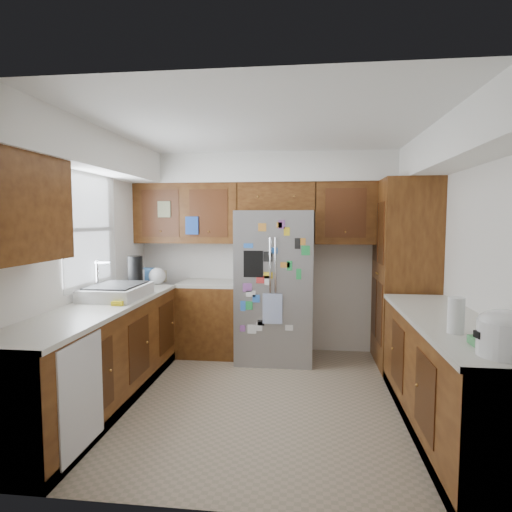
# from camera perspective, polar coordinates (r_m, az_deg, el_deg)

# --- Properties ---
(floor) EXTENTS (3.60, 3.60, 0.00)m
(floor) POSITION_cam_1_polar(r_m,az_deg,el_deg) (4.28, 1.28, -18.49)
(floor) COLOR tan
(floor) RESTS_ON ground
(room_shell) EXTENTS (3.64, 3.24, 2.52)m
(room_shell) POSITION_cam_1_polar(r_m,az_deg,el_deg) (4.30, 0.39, 6.54)
(room_shell) COLOR white
(room_shell) RESTS_ON ground
(left_counter_run) EXTENTS (1.36, 3.20, 0.92)m
(left_counter_run) POSITION_cam_1_polar(r_m,az_deg,el_deg) (4.48, -16.64, -11.76)
(left_counter_run) COLOR #43210D
(left_counter_run) RESTS_ON ground
(right_counter_run) EXTENTS (0.63, 2.25, 0.92)m
(right_counter_run) POSITION_cam_1_polar(r_m,az_deg,el_deg) (3.83, 24.31, -15.00)
(right_counter_run) COLOR #43210D
(right_counter_run) RESTS_ON ground
(pantry) EXTENTS (0.60, 0.90, 2.15)m
(pantry) POSITION_cam_1_polar(r_m,az_deg,el_deg) (5.22, 19.20, -2.24)
(pantry) COLOR #43210D
(pantry) RESTS_ON ground
(fridge) EXTENTS (0.90, 0.79, 1.80)m
(fridge) POSITION_cam_1_polar(r_m,az_deg,el_deg) (5.19, 2.57, -3.97)
(fridge) COLOR gray
(fridge) RESTS_ON ground
(bridge_cabinet) EXTENTS (0.96, 0.34, 0.35)m
(bridge_cabinet) POSITION_cam_1_polar(r_m,az_deg,el_deg) (5.36, 2.79, 7.84)
(bridge_cabinet) COLOR #43210D
(bridge_cabinet) RESTS_ON fridge
(fridge_top_items) EXTENTS (0.65, 0.29, 0.25)m
(fridge_top_items) POSITION_cam_1_polar(r_m,az_deg,el_deg) (5.36, 3.06, 10.93)
(fridge_top_items) COLOR #242BC9
(fridge_top_items) RESTS_ON bridge_cabinet
(sink_assembly) EXTENTS (0.52, 0.75, 0.37)m
(sink_assembly) POSITION_cam_1_polar(r_m,az_deg,el_deg) (4.48, -18.09, -4.49)
(sink_assembly) COLOR silver
(sink_assembly) RESTS_ON left_counter_run
(left_counter_clutter) EXTENTS (0.34, 0.88, 0.38)m
(left_counter_clutter) POSITION_cam_1_polar(r_m,az_deg,el_deg) (5.12, -14.56, -2.54)
(left_counter_clutter) COLOR black
(left_counter_clutter) RESTS_ON left_counter_run
(rice_cooker) EXTENTS (0.31, 0.30, 0.27)m
(rice_cooker) POSITION_cam_1_polar(r_m,az_deg,el_deg) (2.84, 30.31, -8.77)
(rice_cooker) COLOR white
(rice_cooker) RESTS_ON right_counter_run
(paper_towel) EXTENTS (0.11, 0.11, 0.25)m
(paper_towel) POSITION_cam_1_polar(r_m,az_deg,el_deg) (3.25, 25.12, -7.18)
(paper_towel) COLOR white
(paper_towel) RESTS_ON right_counter_run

